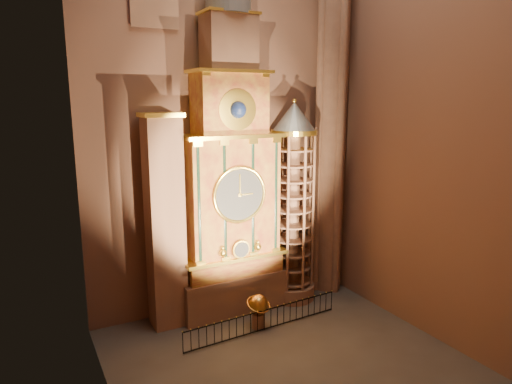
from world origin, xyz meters
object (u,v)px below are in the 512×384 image
astronomical_clock (231,184)px  celestial_globe (258,308)px  portrait_tower (165,222)px  stair_turret (293,205)px  iron_railing (264,320)px

astronomical_clock → celestial_globe: bearing=-83.8°
astronomical_clock → portrait_tower: size_ratio=1.64×
stair_turret → astronomical_clock: bearing=175.7°
celestial_globe → iron_railing: bearing=-77.4°
stair_turret → iron_railing: size_ratio=1.32×
celestial_globe → astronomical_clock: bearing=96.2°
astronomical_clock → celestial_globe: size_ratio=9.97×
stair_turret → iron_railing: bearing=-140.8°
portrait_tower → celestial_globe: portrait_tower is taller
stair_turret → iron_railing: (-3.14, -2.57, -4.72)m
portrait_tower → stair_turret: bearing=-2.3°
portrait_tower → celestial_globe: size_ratio=6.09×
portrait_tower → iron_railing: size_ratio=1.25×
portrait_tower → celestial_globe: bearing=-33.7°
celestial_globe → iron_railing: (0.09, -0.41, -0.45)m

